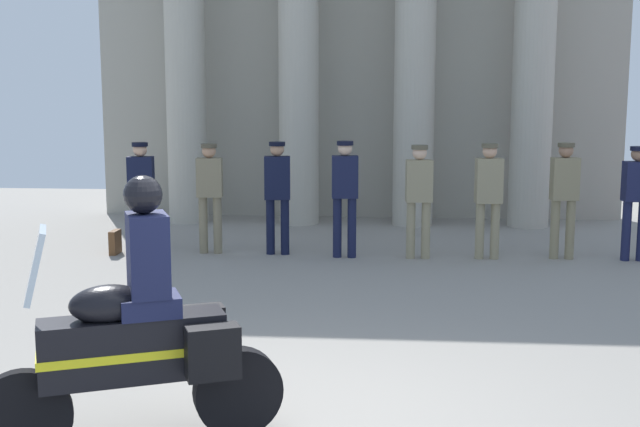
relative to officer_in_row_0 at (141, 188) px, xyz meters
The scene contains 11 objects.
colonnade_backdrop 5.58m from the officer_in_row_0, 47.64° to the left, with size 10.04×1.58×7.76m.
officer_in_row_0 is the anchor object (origin of this frame).
officer_in_row_1 1.05m from the officer_in_row_0, ahead, with size 0.40×0.26×1.66m.
officer_in_row_2 2.08m from the officer_in_row_0, ahead, with size 0.40×0.26×1.70m.
officer_in_row_3 3.10m from the officer_in_row_0, ahead, with size 0.40×0.26×1.72m.
officer_in_row_4 4.18m from the officer_in_row_0, ahead, with size 0.40×0.26×1.67m.
officer_in_row_5 5.18m from the officer_in_row_0, ahead, with size 0.40×0.26×1.69m.
officer_in_row_6 6.28m from the officer_in_row_0, ahead, with size 0.40×0.26×1.70m.
officer_in_row_7 7.29m from the officer_in_row_0, ahead, with size 0.40×0.26×1.66m.
motorcycle_with_rider 6.99m from the officer_in_row_0, 72.81° to the right, with size 1.97×1.04×1.90m.
briefcase_on_ground 0.91m from the officer_in_row_0, 155.33° to the right, with size 0.10×0.32×0.36m, color brown.
Camera 1 is at (0.51, -5.58, 2.46)m, focal length 45.47 mm.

